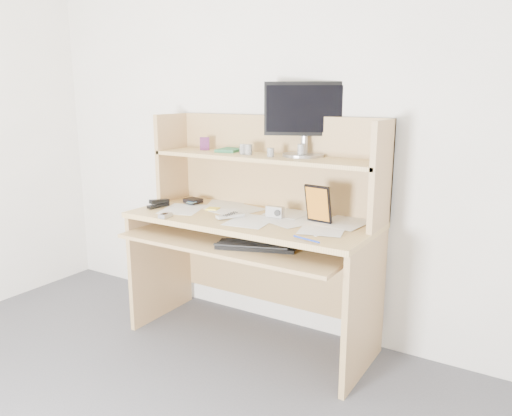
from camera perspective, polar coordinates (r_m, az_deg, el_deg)
The scene contains 19 objects.
back_wall at distance 2.99m, azimuth 2.67°, elevation 9.59°, with size 3.60×0.04×2.50m, color white.
desk at distance 2.87m, azimuth 0.23°, elevation -1.78°, with size 1.40×0.70×1.30m.
paper_clutter at distance 2.79m, azimuth -0.63°, elevation -0.98°, with size 1.32×0.54×0.01m, color white.
keyboard at distance 2.57m, azimuth 0.04°, elevation -4.29°, with size 0.43×0.28×0.03m.
tv_remote at distance 2.76m, azimuth -2.97°, elevation -0.91°, with size 0.04×0.16×0.02m, color #AAAAA4.
flip_phone at distance 2.82m, azimuth -10.31°, elevation -0.76°, with size 0.04×0.08×0.02m, color #ABABAE.
stapler at distance 3.08m, azimuth -11.12°, elevation 0.57°, with size 0.04×0.14×0.04m, color black.
wallet at distance 3.15m, azimuth -7.20°, elevation 0.85°, with size 0.10×0.08×0.03m, color black.
sticky_note_pad at distance 2.98m, azimuth -4.95°, elevation -0.09°, with size 0.07×0.07×0.01m, color #F2FF43.
digital_camera at distance 2.76m, azimuth 2.18°, elevation -0.42°, with size 0.10×0.04×0.06m, color #B0AFB2.
game_case at distance 2.64m, azimuth 7.12°, elevation 0.46°, with size 0.14×0.02×0.20m, color black.
blue_pen at distance 2.35m, azimuth 5.78°, elevation -3.57°, with size 0.01×0.01×0.15m, color #1734B1.
card_box at distance 3.13m, azimuth -5.89°, elevation 7.33°, with size 0.06×0.02×0.08m, color maroon.
shelf_book at distance 3.05m, azimuth -3.05°, elevation 6.63°, with size 0.12×0.17×0.02m, color #2D7245.
chip_stack_a at distance 2.88m, azimuth -0.86°, elevation 6.70°, with size 0.04×0.04×0.06m, color black.
chip_stack_b at distance 2.90m, azimuth -1.53°, elevation 6.73°, with size 0.04×0.04×0.06m, color silver.
chip_stack_c at distance 2.79m, azimuth 1.68°, elevation 6.37°, with size 0.04×0.04×0.05m, color black.
chip_stack_d at distance 2.78m, azimuth 5.18°, elevation 6.54°, with size 0.04×0.04×0.07m, color silver.
monitor at distance 2.83m, azimuth 5.73°, elevation 10.33°, with size 0.44×0.26×0.41m.
Camera 1 is at (1.45, -0.81, 1.43)m, focal length 35.00 mm.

